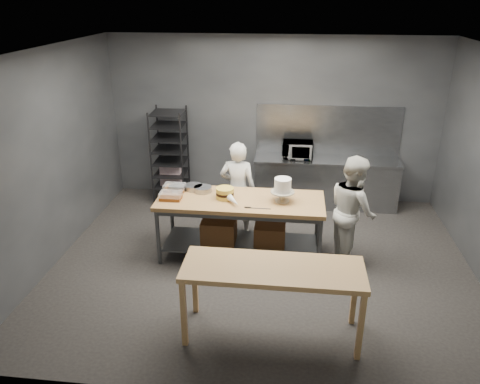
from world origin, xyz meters
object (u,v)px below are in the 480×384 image
object	(u,v)px
frosted_cake_stand	(283,187)
layer_cake	(225,193)
chef_right	(353,210)
microwave	(297,150)
speed_rack	(170,157)
chef_behind	(238,189)
work_table	(240,220)
near_counter	(273,274)

from	to	relation	value
frosted_cake_stand	layer_cake	size ratio (longest dim) A/B	1.35
chef_right	microwave	distance (m)	2.10
speed_rack	chef_behind	size ratio (longest dim) A/B	1.12
chef_right	frosted_cake_stand	distance (m)	1.06
chef_behind	chef_right	xyz separation A→B (m)	(1.72, -0.61, 0.02)
speed_rack	chef_behind	xyz separation A→B (m)	(1.41, -1.23, -0.07)
speed_rack	frosted_cake_stand	size ratio (longest dim) A/B	5.00
chef_right	frosted_cake_stand	bearing A→B (deg)	76.92
microwave	frosted_cake_stand	xyz separation A→B (m)	(-0.20, -1.99, 0.09)
layer_cake	microwave	bearing A→B (deg)	62.45
work_table	speed_rack	world-z (taller)	speed_rack
near_counter	layer_cake	xyz separation A→B (m)	(-0.78, 1.72, 0.19)
work_table	chef_right	xyz separation A→B (m)	(1.60, 0.04, 0.23)
near_counter	chef_behind	distance (m)	2.47
work_table	layer_cake	xyz separation A→B (m)	(-0.22, -0.00, 0.43)
frosted_cake_stand	layer_cake	xyz separation A→B (m)	(-0.82, 0.02, -0.14)
layer_cake	near_counter	bearing A→B (deg)	-65.51
chef_behind	frosted_cake_stand	xyz separation A→B (m)	(0.72, -0.68, 0.35)
chef_right	near_counter	bearing A→B (deg)	132.69
near_counter	microwave	xyz separation A→B (m)	(0.24, 3.69, 0.24)
near_counter	work_table	bearing A→B (deg)	107.98
work_table	frosted_cake_stand	xyz separation A→B (m)	(0.60, -0.02, 0.57)
chef_behind	speed_rack	bearing A→B (deg)	-37.41
speed_rack	microwave	distance (m)	2.34
chef_behind	frosted_cake_stand	size ratio (longest dim) A/B	4.48
speed_rack	frosted_cake_stand	distance (m)	2.87
chef_behind	work_table	bearing A→B (deg)	103.96
work_table	microwave	bearing A→B (deg)	67.78
work_table	speed_rack	size ratio (longest dim) A/B	1.37
layer_cake	work_table	bearing A→B (deg)	0.83
layer_cake	speed_rack	bearing A→B (deg)	124.58
microwave	chef_behind	bearing A→B (deg)	-125.07
chef_behind	microwave	bearing A→B (deg)	-121.32
near_counter	chef_right	world-z (taller)	chef_right
work_table	near_counter	world-z (taller)	work_table
speed_rack	frosted_cake_stand	bearing A→B (deg)	-41.90
work_table	near_counter	size ratio (longest dim) A/B	1.20
near_counter	layer_cake	distance (m)	1.90
work_table	frosted_cake_stand	distance (m)	0.83
chef_behind	frosted_cake_stand	bearing A→B (deg)	140.44
layer_cake	chef_right	bearing A→B (deg)	1.43
speed_rack	chef_right	world-z (taller)	speed_rack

